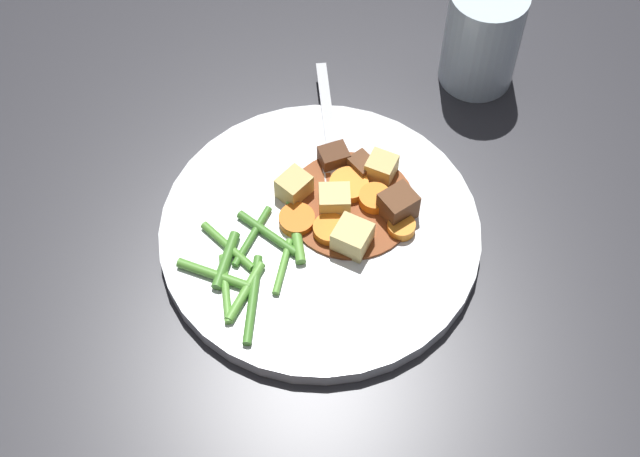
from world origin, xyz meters
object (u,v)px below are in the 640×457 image
at_px(potato_chunk_1, 381,168).
at_px(potato_chunk_3, 352,238).
at_px(carrot_slice_1, 297,220).
at_px(carrot_slice_3, 401,227).
at_px(potato_chunk_0, 337,202).
at_px(meat_chunk_0, 334,157).
at_px(water_glass, 482,36).
at_px(meat_chunk_1, 360,165).
at_px(fork, 331,139).
at_px(dinner_plate, 320,233).
at_px(carrot_slice_4, 344,184).
at_px(carrot_slice_0, 375,199).
at_px(potato_chunk_2, 294,187).
at_px(carrot_slice_2, 328,233).
at_px(meat_chunk_2, 398,205).

height_order(potato_chunk_1, potato_chunk_3, potato_chunk_3).
xyz_separation_m(carrot_slice_1, potato_chunk_1, (0.08, -0.04, 0.01)).
height_order(carrot_slice_3, potato_chunk_0, potato_chunk_0).
relative_size(meat_chunk_0, water_glass, 0.23).
bearing_deg(water_glass, potato_chunk_0, 172.80).
bearing_deg(meat_chunk_1, potato_chunk_0, -174.71).
xyz_separation_m(potato_chunk_0, meat_chunk_1, (0.05, 0.00, -0.00)).
bearing_deg(meat_chunk_1, fork, 69.04).
bearing_deg(dinner_plate, carrot_slice_4, 5.31).
height_order(carrot_slice_3, carrot_slice_4, same).
bearing_deg(dinner_plate, water_glass, -7.05).
bearing_deg(water_glass, dinner_plate, 172.95).
height_order(carrot_slice_3, meat_chunk_1, meat_chunk_1).
xyz_separation_m(carrot_slice_4, meat_chunk_1, (0.02, -0.00, 0.00)).
relative_size(carrot_slice_3, meat_chunk_1, 1.07).
height_order(carrot_slice_0, potato_chunk_3, potato_chunk_3).
relative_size(carrot_slice_0, meat_chunk_0, 1.13).
bearing_deg(carrot_slice_4, potato_chunk_0, -164.43).
bearing_deg(meat_chunk_0, potato_chunk_2, 166.63).
height_order(potato_chunk_3, meat_chunk_1, potato_chunk_3).
xyz_separation_m(dinner_plate, potato_chunk_1, (0.08, -0.02, 0.02)).
height_order(dinner_plate, potato_chunk_1, potato_chunk_1).
relative_size(potato_chunk_2, water_glass, 0.25).
height_order(carrot_slice_4, water_glass, water_glass).
bearing_deg(potato_chunk_3, potato_chunk_2, 74.44).
bearing_deg(carrot_slice_1, meat_chunk_1, -13.04).
height_order(carrot_slice_4, potato_chunk_2, potato_chunk_2).
relative_size(potato_chunk_1, potato_chunk_2, 0.91).
distance_m(carrot_slice_2, meat_chunk_0, 0.08).
height_order(carrot_slice_2, potato_chunk_1, potato_chunk_1).
xyz_separation_m(meat_chunk_0, meat_chunk_1, (0.00, -0.02, -0.00)).
height_order(potato_chunk_2, meat_chunk_0, potato_chunk_2).
bearing_deg(meat_chunk_2, carrot_slice_4, 88.79).
bearing_deg(potato_chunk_1, carrot_slice_0, -160.69).
distance_m(carrot_slice_3, fork, 0.12).
relative_size(carrot_slice_0, carrot_slice_1, 0.90).
height_order(carrot_slice_4, potato_chunk_0, potato_chunk_0).
bearing_deg(potato_chunk_0, carrot_slice_3, -79.18).
bearing_deg(carrot_slice_4, potato_chunk_2, 131.66).
bearing_deg(carrot_slice_1, potato_chunk_2, 36.82).
bearing_deg(carrot_slice_2, potato_chunk_2, 65.01).
bearing_deg(potato_chunk_2, potato_chunk_0, -82.74).
distance_m(potato_chunk_1, meat_chunk_0, 0.04).
xyz_separation_m(potato_chunk_1, potato_chunk_2, (-0.06, 0.06, 0.00)).
bearing_deg(water_glass, potato_chunk_3, -179.54).
bearing_deg(carrot_slice_0, carrot_slice_2, 161.70).
distance_m(carrot_slice_0, potato_chunk_2, 0.07).
bearing_deg(meat_chunk_0, meat_chunk_1, -78.69).
bearing_deg(fork, carrot_slice_1, -166.45).
xyz_separation_m(dinner_plate, carrot_slice_1, (-0.01, 0.02, 0.01)).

